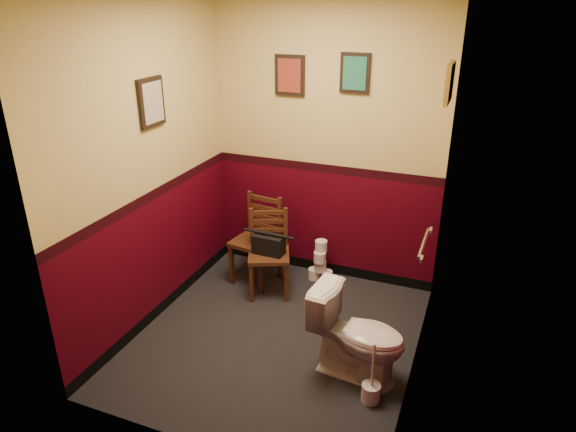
% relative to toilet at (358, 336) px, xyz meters
% --- Properties ---
extents(floor, '(2.20, 2.40, 0.00)m').
position_rel_toilet_xyz_m(floor, '(-0.72, 0.19, -0.34)').
color(floor, black).
rests_on(floor, ground).
extents(wall_back, '(2.20, 0.00, 2.70)m').
position_rel_toilet_xyz_m(wall_back, '(-0.72, 1.39, 1.01)').
color(wall_back, '#3E0310').
rests_on(wall_back, ground).
extents(wall_front, '(2.20, 0.00, 2.70)m').
position_rel_toilet_xyz_m(wall_front, '(-0.72, -1.01, 1.01)').
color(wall_front, '#3E0310').
rests_on(wall_front, ground).
extents(wall_left, '(0.00, 2.40, 2.70)m').
position_rel_toilet_xyz_m(wall_left, '(-1.82, 0.19, 1.01)').
color(wall_left, '#3E0310').
rests_on(wall_left, ground).
extents(wall_right, '(0.00, 2.40, 2.70)m').
position_rel_toilet_xyz_m(wall_right, '(0.38, 0.19, 1.01)').
color(wall_right, '#3E0310').
rests_on(wall_right, ground).
extents(grab_bar, '(0.05, 0.56, 0.06)m').
position_rel_toilet_xyz_m(grab_bar, '(0.35, 0.44, 0.61)').
color(grab_bar, silver).
rests_on(grab_bar, wall_right).
extents(framed_print_back_a, '(0.28, 0.04, 0.36)m').
position_rel_toilet_xyz_m(framed_print_back_a, '(-1.07, 1.37, 1.61)').
color(framed_print_back_a, black).
rests_on(framed_print_back_a, wall_back).
extents(framed_print_back_b, '(0.26, 0.04, 0.34)m').
position_rel_toilet_xyz_m(framed_print_back_b, '(-0.47, 1.37, 1.66)').
color(framed_print_back_b, black).
rests_on(framed_print_back_b, wall_back).
extents(framed_print_left, '(0.04, 0.30, 0.38)m').
position_rel_toilet_xyz_m(framed_print_left, '(-1.80, 0.29, 1.51)').
color(framed_print_left, black).
rests_on(framed_print_left, wall_left).
extents(framed_print_right, '(0.04, 0.34, 0.28)m').
position_rel_toilet_xyz_m(framed_print_right, '(0.36, 0.79, 1.71)').
color(framed_print_right, olive).
rests_on(framed_print_right, wall_right).
extents(toilet, '(0.74, 0.46, 0.69)m').
position_rel_toilet_xyz_m(toilet, '(0.00, 0.00, 0.00)').
color(toilet, white).
rests_on(toilet, floor).
extents(toilet_brush, '(0.13, 0.13, 0.48)m').
position_rel_toilet_xyz_m(toilet_brush, '(0.17, -0.23, -0.27)').
color(toilet_brush, silver).
rests_on(toilet_brush, floor).
extents(chair_left, '(0.46, 0.46, 0.86)m').
position_rel_toilet_xyz_m(chair_left, '(-1.26, 1.01, 0.09)').
color(chair_left, '#522C18').
rests_on(chair_left, floor).
extents(chair_right, '(0.49, 0.49, 0.80)m').
position_rel_toilet_xyz_m(chair_right, '(-1.07, 0.85, 0.06)').
color(chair_right, '#522C18').
rests_on(chair_right, floor).
extents(handbag, '(0.29, 0.15, 0.21)m').
position_rel_toilet_xyz_m(handbag, '(-1.06, 0.82, 0.17)').
color(handbag, black).
rests_on(handbag, chair_right).
extents(tp_stack, '(0.25, 0.15, 0.43)m').
position_rel_toilet_xyz_m(tp_stack, '(-0.68, 1.21, -0.16)').
color(tp_stack, silver).
rests_on(tp_stack, floor).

